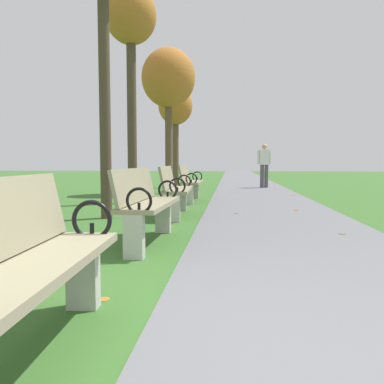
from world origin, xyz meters
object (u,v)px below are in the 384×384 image
(park_bench_2, at_px, (146,203))
(tree_3, at_px, (131,25))
(park_bench_1, at_px, (20,265))
(park_bench_4, at_px, (190,182))
(tree_4, at_px, (168,80))
(park_bench_3, at_px, (175,189))
(tree_5, at_px, (175,109))
(pedestrian_walking, at_px, (264,163))

(park_bench_2, xyz_separation_m, tree_3, (-1.31, 4.57, 3.63))
(park_bench_1, xyz_separation_m, park_bench_4, (-0.00, 7.93, 0.00))
(park_bench_1, height_order, tree_4, tree_4)
(park_bench_3, height_order, park_bench_4, same)
(park_bench_2, distance_m, park_bench_4, 5.10)
(park_bench_4, distance_m, tree_4, 3.93)
(park_bench_1, xyz_separation_m, park_bench_2, (-0.00, 2.83, 0.00))
(tree_4, height_order, tree_5, tree_4)
(park_bench_4, height_order, tree_4, tree_4)
(tree_3, relative_size, tree_4, 1.13)
(park_bench_3, xyz_separation_m, tree_5, (-1.06, 7.75, 2.47))
(park_bench_2, distance_m, tree_3, 5.98)
(park_bench_4, bearing_deg, tree_5, 101.81)
(pedestrian_walking, bearing_deg, park_bench_4, -113.33)
(tree_5, bearing_deg, park_bench_2, -84.04)
(tree_3, height_order, pedestrian_walking, tree_3)
(park_bench_4, xyz_separation_m, tree_4, (-0.90, 2.40, 2.98))
(park_bench_1, height_order, pedestrian_walking, pedestrian_walking)
(park_bench_2, xyz_separation_m, tree_4, (-0.90, 7.50, 2.98))
(tree_5, relative_size, pedestrian_walking, 2.32)
(park_bench_4, bearing_deg, park_bench_3, -90.00)
(park_bench_3, height_order, tree_4, tree_4)
(park_bench_1, distance_m, park_bench_2, 2.83)
(park_bench_4, height_order, pedestrian_walking, pedestrian_walking)
(tree_3, xyz_separation_m, tree_5, (0.25, 5.62, -1.16))
(park_bench_4, relative_size, pedestrian_walking, 0.99)
(park_bench_3, distance_m, park_bench_4, 2.66)
(tree_5, bearing_deg, park_bench_4, -78.19)
(tree_4, xyz_separation_m, pedestrian_walking, (3.15, 2.82, -2.54))
(park_bench_2, distance_m, tree_5, 10.54)
(park_bench_2, height_order, tree_4, tree_4)
(park_bench_1, bearing_deg, tree_5, 94.67)
(park_bench_2, xyz_separation_m, park_bench_3, (0.00, 2.43, 0.00))
(park_bench_3, relative_size, tree_3, 0.33)
(park_bench_4, xyz_separation_m, tree_3, (-1.31, -0.53, 3.63))
(park_bench_1, bearing_deg, tree_4, 94.99)
(tree_4, distance_m, tree_5, 2.74)
(park_bench_3, height_order, tree_5, tree_5)
(park_bench_3, bearing_deg, tree_3, 121.63)
(park_bench_2, xyz_separation_m, park_bench_4, (-0.00, 5.10, 0.00))
(tree_3, height_order, tree_4, tree_3)
(park_bench_1, relative_size, park_bench_3, 1.00)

